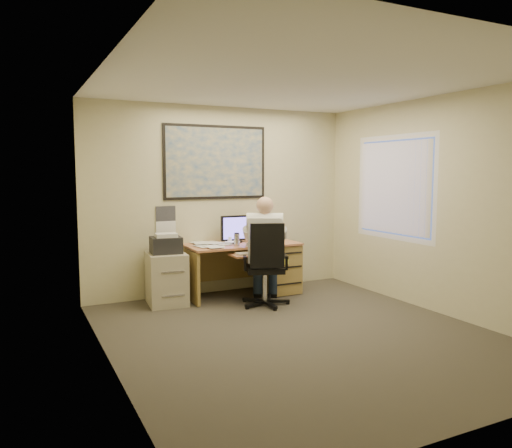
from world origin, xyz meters
name	(u,v)px	position (x,y,z in m)	size (l,w,h in m)	color
room_shell	(302,211)	(0.00, 0.00, 1.35)	(4.00, 4.50, 2.70)	#3A362D
desk	(262,262)	(0.49, 1.90, 0.44)	(1.60, 0.97, 1.13)	tan
world_map	(216,162)	(-0.09, 2.23, 1.90)	(1.56, 0.03, 1.06)	#1E4C93
wall_calendar	(166,221)	(-0.84, 2.24, 1.08)	(0.28, 0.01, 0.42)	white
window_blinds	(394,187)	(1.97, 0.80, 1.55)	(0.06, 1.40, 1.30)	#F0E6CF
filing_cabinet	(167,274)	(-0.94, 1.89, 0.41)	(0.55, 0.64, 0.96)	#B7AF93
office_chair	(268,281)	(0.23, 1.21, 0.33)	(0.85, 0.85, 1.12)	black
person	(264,251)	(0.21, 1.29, 0.72)	(0.61, 0.87, 1.44)	white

